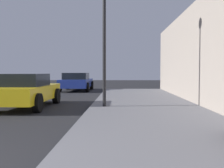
{
  "coord_description": "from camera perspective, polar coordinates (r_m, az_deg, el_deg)",
  "views": [
    {
      "loc": [
        3.05,
        -2.79,
        1.34
      ],
      "look_at": [
        2.8,
        5.14,
        0.98
      ],
      "focal_mm": 42.8,
      "sensor_mm": 36.0,
      "label": 1
    }
  ],
  "objects": [
    {
      "name": "car_blue",
      "position": [
        19.08,
        -7.59,
        0.51
      ],
      "size": [
        2.07,
        4.22,
        1.27
      ],
      "color": "#233899",
      "rests_on": "ground_plane"
    },
    {
      "name": "car_yellow",
      "position": [
        10.53,
        -18.2,
        -1.31
      ],
      "size": [
        1.98,
        4.02,
        1.27
      ],
      "color": "yellow",
      "rests_on": "ground_plane"
    },
    {
      "name": "street_lamp",
      "position": [
        9.4,
        -1.68,
        14.44
      ],
      "size": [
        0.36,
        0.36,
        4.59
      ],
      "color": "black",
      "rests_on": "sidewalk"
    }
  ]
}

